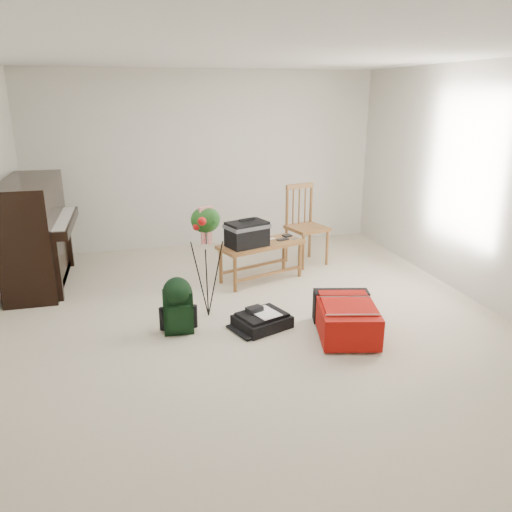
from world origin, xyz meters
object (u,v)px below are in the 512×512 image
object	(u,v)px
dining_chair	(306,226)
red_suitcase	(344,316)
bench	(250,236)
flower_stand	(207,263)
piano	(36,235)
black_duffel	(262,320)
green_backpack	(178,303)

from	to	relation	value
dining_chair	red_suitcase	bearing A→B (deg)	-115.73
bench	dining_chair	world-z (taller)	dining_chair
red_suitcase	flower_stand	xyz separation A→B (m)	(-1.18, 0.69, 0.40)
dining_chair	red_suitcase	size ratio (longest dim) A/B	1.20
flower_stand	dining_chair	bearing A→B (deg)	23.06
piano	bench	world-z (taller)	piano
black_duffel	flower_stand	bearing A→B (deg)	118.56
bench	red_suitcase	distance (m)	1.69
black_duffel	green_backpack	world-z (taller)	green_backpack
piano	green_backpack	world-z (taller)	piano
dining_chair	black_duffel	bearing A→B (deg)	-137.34
piano	dining_chair	bearing A→B (deg)	-0.43
bench	flower_stand	world-z (taller)	flower_stand
piano	green_backpack	distance (m)	2.25
flower_stand	red_suitcase	bearing A→B (deg)	-49.12
bench	flower_stand	bearing A→B (deg)	-145.90
red_suitcase	bench	bearing A→B (deg)	122.30
piano	dining_chair	size ratio (longest dim) A/B	1.44
piano	red_suitcase	size ratio (longest dim) A/B	1.72
bench	piano	bearing A→B (deg)	148.64
black_duffel	dining_chair	bearing A→B (deg)	37.47
dining_chair	black_duffel	size ratio (longest dim) A/B	1.76
bench	flower_stand	distance (m)	1.08
dining_chair	flower_stand	world-z (taller)	flower_stand
piano	black_duffel	size ratio (longest dim) A/B	2.52
dining_chair	green_backpack	bearing A→B (deg)	-154.20
red_suitcase	flower_stand	bearing A→B (deg)	162.92
dining_chair	green_backpack	size ratio (longest dim) A/B	1.90
piano	flower_stand	bearing A→B (deg)	-37.96
bench	dining_chair	bearing A→B (deg)	10.39
green_backpack	bench	bearing A→B (deg)	52.69
bench	black_duffel	xyz separation A→B (m)	(-0.18, -1.26, -0.49)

